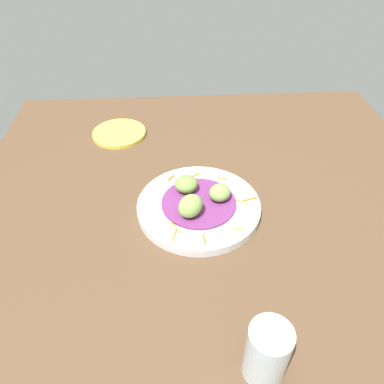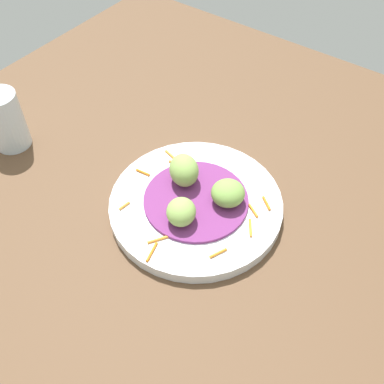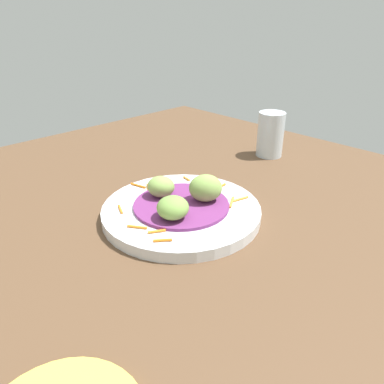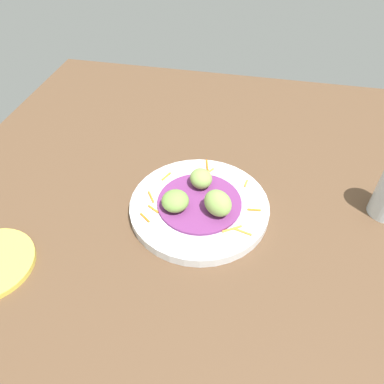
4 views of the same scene
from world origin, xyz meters
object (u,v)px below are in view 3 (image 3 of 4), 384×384
(guac_scoop_left, at_px, (161,187))
(guac_scoop_center, at_px, (173,208))
(water_glass, at_px, (270,134))
(main_plate, at_px, (180,212))
(guac_scoop_right, at_px, (206,188))

(guac_scoop_left, bearing_deg, guac_scoop_center, 63.61)
(guac_scoop_left, xyz_separation_m, guac_scoop_center, (0.03, 0.07, -0.00))
(guac_scoop_center, relative_size, water_glass, 0.49)
(guac_scoop_left, bearing_deg, main_plate, 93.61)
(guac_scoop_center, bearing_deg, guac_scoop_right, -176.39)
(guac_scoop_left, relative_size, water_glass, 0.46)
(guac_scoop_center, relative_size, guac_scoop_right, 0.91)
(main_plate, distance_m, guac_scoop_right, 0.06)
(guac_scoop_left, bearing_deg, water_glass, -176.38)
(guac_scoop_right, bearing_deg, guac_scoop_center, 3.61)
(guac_scoop_left, height_order, guac_scoop_right, guac_scoop_right)
(guac_scoop_center, distance_m, guac_scoop_right, 0.08)
(guac_scoop_left, height_order, water_glass, water_glass)
(main_plate, xyz_separation_m, guac_scoop_center, (0.04, 0.02, 0.03))
(main_plate, height_order, guac_scoop_left, guac_scoop_left)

